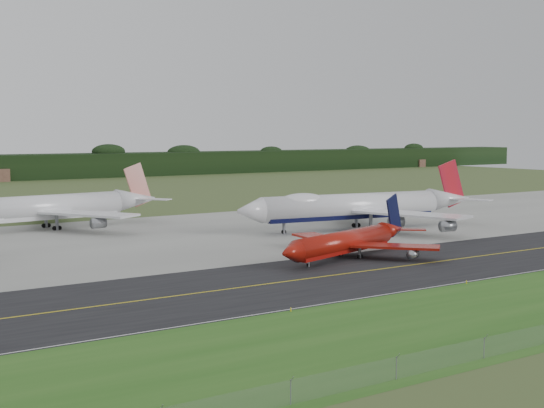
{
  "coord_description": "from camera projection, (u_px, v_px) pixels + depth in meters",
  "views": [
    {
      "loc": [
        -89.43,
        -99.14,
        23.06
      ],
      "look_at": [
        -9.97,
        22.0,
        9.21
      ],
      "focal_mm": 50.0,
      "sensor_mm": 36.0,
      "label": 1
    }
  ],
  "objects": [
    {
      "name": "ground",
      "position": [
        387.0,
        263.0,
        133.54
      ],
      "size": [
        600.0,
        600.0,
        0.0
      ],
      "primitive_type": "plane",
      "color": "#415226",
      "rests_on": "ground"
    },
    {
      "name": "taxiway",
      "position": [
        403.0,
        266.0,
        130.21
      ],
      "size": [
        400.0,
        32.0,
        0.02
      ],
      "primitive_type": "cube",
      "color": "black",
      "rests_on": "ground"
    },
    {
      "name": "apron",
      "position": [
        240.0,
        231.0,
        176.0
      ],
      "size": [
        400.0,
        78.0,
        0.01
      ],
      "primitive_type": "cube",
      "color": "gray",
      "rests_on": "ground"
    },
    {
      "name": "taxiway_centreline",
      "position": [
        403.0,
        266.0,
        130.21
      ],
      "size": [
        400.0,
        0.4,
        0.0
      ],
      "primitive_type": "cube",
      "color": "gold",
      "rests_on": "taxiway"
    },
    {
      "name": "taxiway_edge_line",
      "position": [
        472.0,
        281.0,
        117.31
      ],
      "size": [
        400.0,
        0.25,
        0.0
      ],
      "primitive_type": "cube",
      "color": "silver",
      "rests_on": "taxiway"
    },
    {
      "name": "horizon_treeline",
      "position": [
        0.0,
        169.0,
        360.9
      ],
      "size": [
        700.0,
        25.0,
        12.0
      ],
      "color": "black",
      "rests_on": "ground"
    },
    {
      "name": "jet_ba_747",
      "position": [
        359.0,
        206.0,
        179.1
      ],
      "size": [
        64.16,
        52.71,
        16.13
      ],
      "color": "silver",
      "rests_on": "ground"
    },
    {
      "name": "jet_red_737",
      "position": [
        350.0,
        241.0,
        139.35
      ],
      "size": [
        38.8,
        30.81,
        10.73
      ],
      "color": "maroon",
      "rests_on": "ground"
    },
    {
      "name": "jet_star_tail",
      "position": [
        50.0,
        208.0,
        179.63
      ],
      "size": [
        57.57,
        47.92,
        15.17
      ],
      "color": "silver",
      "rests_on": "ground"
    },
    {
      "name": "edge_marker_left",
      "position": [
        291.0,
        310.0,
        97.38
      ],
      "size": [
        0.16,
        0.16,
        0.5
      ],
      "primitive_type": "cylinder",
      "color": "yellow",
      "rests_on": "ground"
    },
    {
      "name": "edge_marker_center",
      "position": [
        466.0,
        282.0,
        115.14
      ],
      "size": [
        0.16,
        0.16,
        0.5
      ],
      "primitive_type": "cylinder",
      "color": "yellow",
      "rests_on": "ground"
    }
  ]
}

